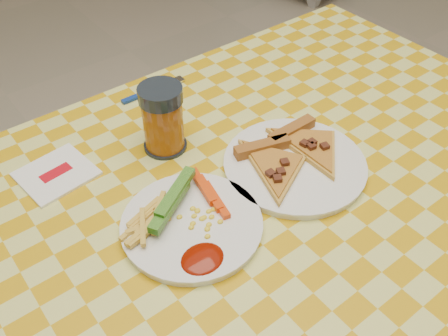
# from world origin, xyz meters

# --- Properties ---
(table) EXTENTS (1.28, 0.88, 0.76)m
(table) POSITION_xyz_m (0.00, 0.00, 0.68)
(table) COLOR silver
(table) RESTS_ON ground
(plate_left) EXTENTS (0.25, 0.25, 0.01)m
(plate_left) POSITION_xyz_m (-0.12, 0.02, 0.76)
(plate_left) COLOR white
(plate_left) RESTS_ON table
(plate_right) EXTENTS (0.28, 0.28, 0.01)m
(plate_right) POSITION_xyz_m (0.10, 0.02, 0.76)
(plate_right) COLOR white
(plate_right) RESTS_ON table
(fries_veggies) EXTENTS (0.20, 0.18, 0.04)m
(fries_veggies) POSITION_xyz_m (-0.13, 0.04, 0.78)
(fries_veggies) COLOR #FAD24F
(fries_veggies) RESTS_ON plate_left
(pizza_slices) EXTENTS (0.24, 0.22, 0.02)m
(pizza_slices) POSITION_xyz_m (0.11, 0.04, 0.78)
(pizza_slices) COLOR gold
(pizza_slices) RESTS_ON plate_right
(drink_glass) EXTENTS (0.08, 0.08, 0.13)m
(drink_glass) POSITION_xyz_m (-0.04, 0.21, 0.82)
(drink_glass) COLOR black
(drink_glass) RESTS_ON table
(napkin) EXTENTS (0.13, 0.12, 0.01)m
(napkin) POSITION_xyz_m (-0.23, 0.26, 0.76)
(napkin) COLOR white
(napkin) RESTS_ON table
(fork) EXTENTS (0.15, 0.02, 0.01)m
(fork) POSITION_xyz_m (0.04, 0.38, 0.76)
(fork) COLOR navy
(fork) RESTS_ON table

